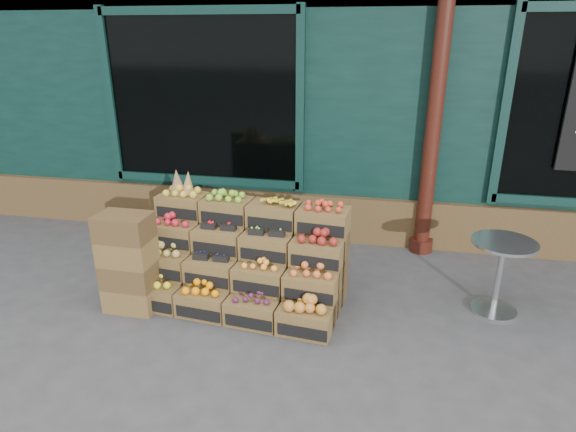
# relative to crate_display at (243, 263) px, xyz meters

# --- Properties ---
(ground) EXTENTS (60.00, 60.00, 0.00)m
(ground) POSITION_rel_crate_display_xyz_m (0.62, -0.52, -0.38)
(ground) COLOR #3B3B3D
(ground) RESTS_ON ground
(shop_facade) EXTENTS (12.00, 6.24, 4.80)m
(shop_facade) POSITION_rel_crate_display_xyz_m (0.62, 4.59, 2.01)
(shop_facade) COLOR black
(shop_facade) RESTS_ON ground
(crate_display) EXTENTS (2.06, 1.14, 1.24)m
(crate_display) POSITION_rel_crate_display_xyz_m (0.00, 0.00, 0.00)
(crate_display) COLOR brown
(crate_display) RESTS_ON ground
(spare_crates) EXTENTS (0.49, 0.34, 0.97)m
(spare_crates) POSITION_rel_crate_display_xyz_m (-1.01, -0.42, 0.10)
(spare_crates) COLOR brown
(spare_crates) RESTS_ON ground
(bistro_table) EXTENTS (0.59, 0.59, 0.74)m
(bistro_table) POSITION_rel_crate_display_xyz_m (2.44, 0.22, 0.08)
(bistro_table) COLOR silver
(bistro_table) RESTS_ON ground
(shopkeeper) EXTENTS (0.88, 0.71, 2.09)m
(shopkeeper) POSITION_rel_crate_display_xyz_m (-0.61, 2.33, 0.66)
(shopkeeper) COLOR #14481E
(shopkeeper) RESTS_ON ground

